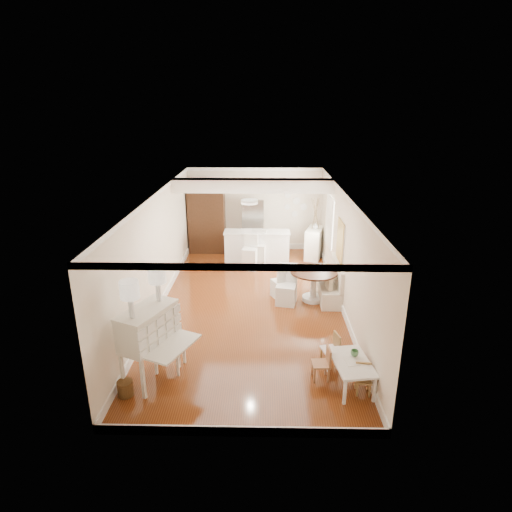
{
  "coord_description": "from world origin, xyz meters",
  "views": [
    {
      "loc": [
        0.33,
        -9.68,
        4.75
      ],
      "look_at": [
        0.13,
        0.3,
        1.21
      ],
      "focal_mm": 30.0,
      "sensor_mm": 36.0,
      "label": 1
    }
  ],
  "objects_px": {
    "breakfast_counter": "(257,247)",
    "bar_stool_right": "(258,249)",
    "slip_chair_near": "(286,285)",
    "sideboard": "(314,243)",
    "dining_table": "(313,286)",
    "fridge": "(264,226)",
    "gustavian_armchair": "(169,347)",
    "slip_chair_far": "(282,281)",
    "bar_stool_left": "(250,253)",
    "kids_chair_b": "(330,349)",
    "kids_chair_a": "(321,363)",
    "kids_chair_c": "(363,379)",
    "pantry_cabinet": "(207,219)",
    "kids_table": "(351,374)",
    "wicker_basket": "(125,388)",
    "secretary_bureau": "(150,345)"
  },
  "relations": [
    {
      "from": "kids_chair_c",
      "to": "fridge",
      "type": "bearing_deg",
      "value": 107.73
    },
    {
      "from": "kids_chair_b",
      "to": "breakfast_counter",
      "type": "bearing_deg",
      "value": -178.85
    },
    {
      "from": "kids_chair_c",
      "to": "pantry_cabinet",
      "type": "distance_m",
      "value": 8.47
    },
    {
      "from": "secretary_bureau",
      "to": "breakfast_counter",
      "type": "relative_size",
      "value": 0.7
    },
    {
      "from": "secretary_bureau",
      "to": "kids_chair_b",
      "type": "height_order",
      "value": "secretary_bureau"
    },
    {
      "from": "gustavian_armchair",
      "to": "bar_stool_right",
      "type": "height_order",
      "value": "bar_stool_right"
    },
    {
      "from": "kids_chair_a",
      "to": "kids_chair_c",
      "type": "xyz_separation_m",
      "value": [
        0.69,
        -0.39,
        -0.05
      ]
    },
    {
      "from": "fridge",
      "to": "pantry_cabinet",
      "type": "bearing_deg",
      "value": 179.1
    },
    {
      "from": "kids_chair_c",
      "to": "slip_chair_far",
      "type": "distance_m",
      "value": 4.13
    },
    {
      "from": "gustavian_armchair",
      "to": "sideboard",
      "type": "xyz_separation_m",
      "value": [
        3.39,
        6.38,
        0.02
      ]
    },
    {
      "from": "pantry_cabinet",
      "to": "gustavian_armchair",
      "type": "bearing_deg",
      "value": -88.63
    },
    {
      "from": "gustavian_armchair",
      "to": "kids_table",
      "type": "bearing_deg",
      "value": -92.52
    },
    {
      "from": "breakfast_counter",
      "to": "fridge",
      "type": "distance_m",
      "value": 1.14
    },
    {
      "from": "kids_chair_c",
      "to": "gustavian_armchair",
      "type": "bearing_deg",
      "value": 173.82
    },
    {
      "from": "secretary_bureau",
      "to": "bar_stool_right",
      "type": "relative_size",
      "value": 1.27
    },
    {
      "from": "slip_chair_near",
      "to": "bar_stool_left",
      "type": "height_order",
      "value": "bar_stool_left"
    },
    {
      "from": "slip_chair_near",
      "to": "sideboard",
      "type": "distance_m",
      "value": 3.66
    },
    {
      "from": "sideboard",
      "to": "pantry_cabinet",
      "type": "bearing_deg",
      "value": -172.86
    },
    {
      "from": "kids_chair_a",
      "to": "dining_table",
      "type": "relative_size",
      "value": 0.55
    },
    {
      "from": "pantry_cabinet",
      "to": "sideboard",
      "type": "bearing_deg",
      "value": -8.66
    },
    {
      "from": "wicker_basket",
      "to": "pantry_cabinet",
      "type": "bearing_deg",
      "value": 86.67
    },
    {
      "from": "kids_chair_b",
      "to": "slip_chair_near",
      "type": "relative_size",
      "value": 0.63
    },
    {
      "from": "gustavian_armchair",
      "to": "slip_chair_far",
      "type": "height_order",
      "value": "gustavian_armchair"
    },
    {
      "from": "dining_table",
      "to": "fridge",
      "type": "height_order",
      "value": "fridge"
    },
    {
      "from": "kids_chair_a",
      "to": "bar_stool_right",
      "type": "xyz_separation_m",
      "value": [
        -1.22,
        5.8,
        0.24
      ]
    },
    {
      "from": "wicker_basket",
      "to": "bar_stool_right",
      "type": "relative_size",
      "value": 0.24
    },
    {
      "from": "bar_stool_right",
      "to": "sideboard",
      "type": "height_order",
      "value": "bar_stool_right"
    },
    {
      "from": "wicker_basket",
      "to": "bar_stool_right",
      "type": "height_order",
      "value": "bar_stool_right"
    },
    {
      "from": "wicker_basket",
      "to": "gustavian_armchair",
      "type": "bearing_deg",
      "value": 52.77
    },
    {
      "from": "secretary_bureau",
      "to": "wicker_basket",
      "type": "height_order",
      "value": "secretary_bureau"
    },
    {
      "from": "secretary_bureau",
      "to": "slip_chair_far",
      "type": "distance_m",
      "value": 4.38
    },
    {
      "from": "dining_table",
      "to": "slip_chair_near",
      "type": "relative_size",
      "value": 1.18
    },
    {
      "from": "wicker_basket",
      "to": "bar_stool_right",
      "type": "bearing_deg",
      "value": 70.88
    },
    {
      "from": "bar_stool_left",
      "to": "bar_stool_right",
      "type": "distance_m",
      "value": 0.38
    },
    {
      "from": "slip_chair_far",
      "to": "fridge",
      "type": "xyz_separation_m",
      "value": [
        -0.48,
        3.63,
        0.44
      ]
    },
    {
      "from": "kids_chair_b",
      "to": "dining_table",
      "type": "xyz_separation_m",
      "value": [
        -0.02,
        2.84,
        0.09
      ]
    },
    {
      "from": "wicker_basket",
      "to": "slip_chair_far",
      "type": "relative_size",
      "value": 0.3
    },
    {
      "from": "breakfast_counter",
      "to": "bar_stool_right",
      "type": "distance_m",
      "value": 0.32
    },
    {
      "from": "slip_chair_far",
      "to": "bar_stool_right",
      "type": "xyz_separation_m",
      "value": [
        -0.63,
        2.27,
        0.11
      ]
    },
    {
      "from": "bar_stool_left",
      "to": "slip_chair_far",
      "type": "bearing_deg",
      "value": -55.74
    },
    {
      "from": "secretary_bureau",
      "to": "slip_chair_near",
      "type": "xyz_separation_m",
      "value": [
        2.59,
        3.22,
        -0.21
      ]
    },
    {
      "from": "wicker_basket",
      "to": "slip_chair_near",
      "type": "bearing_deg",
      "value": 51.45
    },
    {
      "from": "kids_chair_b",
      "to": "sideboard",
      "type": "height_order",
      "value": "sideboard"
    },
    {
      "from": "kids_table",
      "to": "sideboard",
      "type": "relative_size",
      "value": 1.0
    },
    {
      "from": "kids_chair_a",
      "to": "breakfast_counter",
      "type": "height_order",
      "value": "breakfast_counter"
    },
    {
      "from": "bar_stool_left",
      "to": "bar_stool_right",
      "type": "height_order",
      "value": "bar_stool_right"
    },
    {
      "from": "slip_chair_near",
      "to": "dining_table",
      "type": "bearing_deg",
      "value": 26.78
    },
    {
      "from": "wicker_basket",
      "to": "bar_stool_left",
      "type": "bearing_deg",
      "value": 72.2
    },
    {
      "from": "gustavian_armchair",
      "to": "breakfast_counter",
      "type": "bearing_deg",
      "value": -9.09
    },
    {
      "from": "kids_table",
      "to": "bar_stool_right",
      "type": "relative_size",
      "value": 0.91
    }
  ]
}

